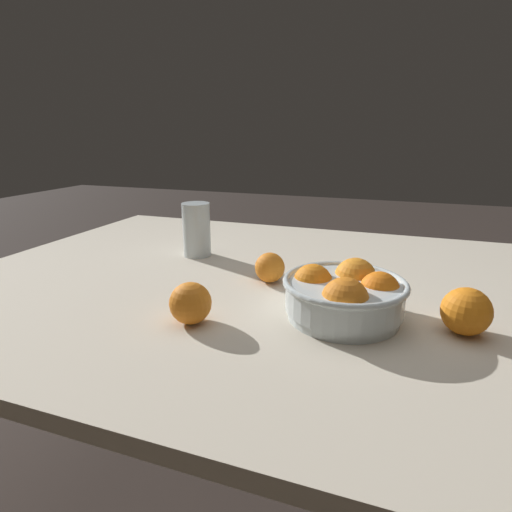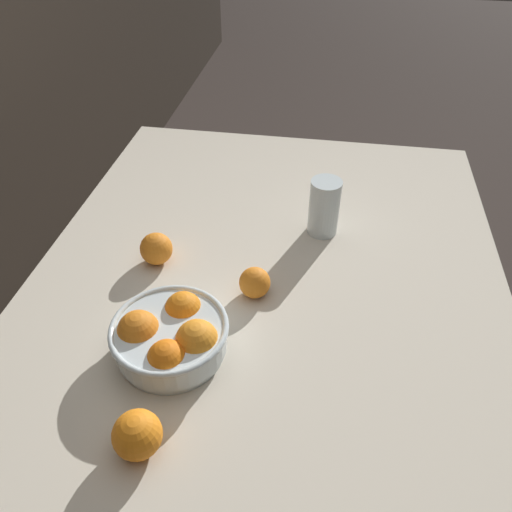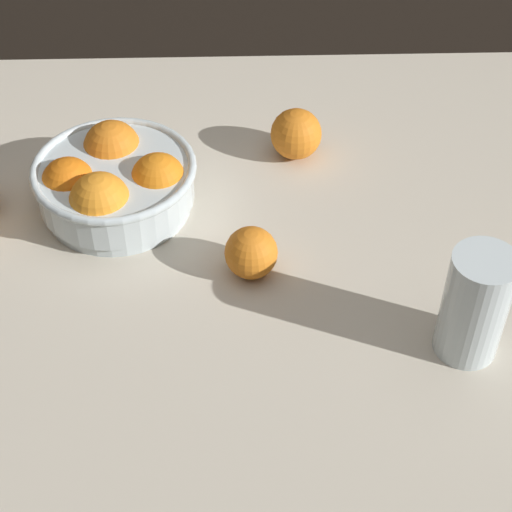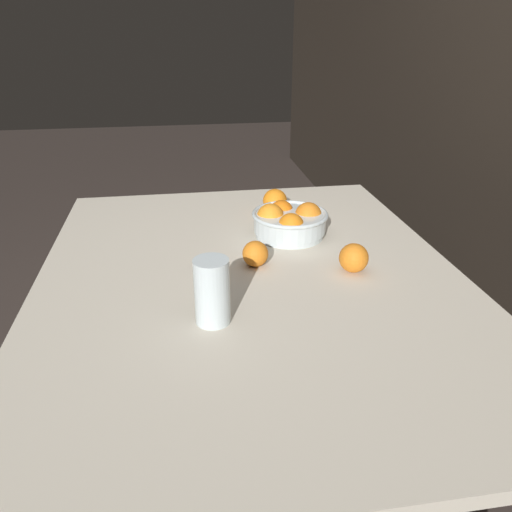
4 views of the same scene
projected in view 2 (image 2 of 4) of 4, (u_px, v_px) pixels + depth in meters
The scene contains 7 objects.
ground_plane at pixel (264, 443), 1.63m from camera, with size 12.00×12.00×0.00m, color #3D332D.
dining_table at pixel (266, 298), 1.19m from camera, with size 1.41×1.09×0.74m.
fruit_bowl at pixel (171, 337), 0.96m from camera, with size 0.23×0.23×0.10m.
juice_glass at pixel (324, 209), 1.24m from camera, with size 0.08×0.08×0.15m.
orange_loose_near_bowl at pixel (255, 283), 1.09m from camera, with size 0.07×0.07×0.07m, color orange.
orange_loose_front at pixel (156, 249), 1.17m from camera, with size 0.08×0.08×0.08m, color orange.
orange_loose_aside at pixel (137, 435), 0.81m from camera, with size 0.08×0.08×0.08m, color orange.
Camera 2 is at (-0.84, -0.11, 1.52)m, focal length 35.00 mm.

